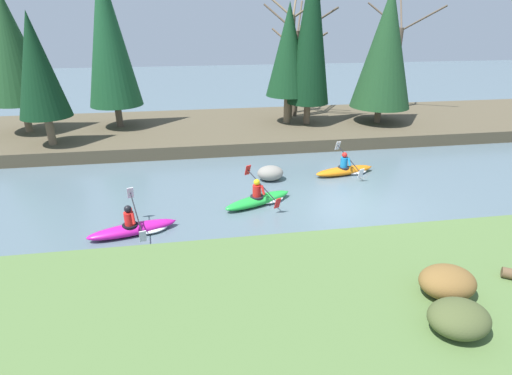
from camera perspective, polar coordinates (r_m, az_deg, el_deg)
name	(u,v)px	position (r m, az deg, el deg)	size (l,w,h in m)	color
ground_plane	(346,206)	(14.74, 12.77, -2.63)	(90.00, 90.00, 0.00)	slate
riverbank_near	(438,296)	(10.27, 24.58, -13.96)	(44.00, 5.20, 0.89)	#56753D
riverbank_far	(284,127)	(23.75, 4.04, 8.67)	(44.00, 8.09, 0.62)	brown
conifer_tree_far_left	(10,46)	(24.04, -31.69, 16.83)	(3.05, 3.05, 7.11)	#7A664C
conifer_tree_left	(37,66)	(20.94, -28.83, 14.93)	(2.30, 2.30, 5.93)	#7A664C
conifer_tree_mid_left	(108,36)	(23.04, -20.41, 19.68)	(2.79, 2.79, 8.32)	brown
conifer_tree_centre	(289,51)	(22.78, 4.69, 18.92)	(2.40, 2.40, 6.39)	#7A664C
conifer_tree_mid_right	(311,28)	(22.64, 7.89, 21.62)	(2.31, 2.31, 9.02)	brown
conifer_tree_right	(386,48)	(23.91, 18.06, 18.40)	(3.32, 3.32, 7.24)	brown
bare_tree_upstream	(292,55)	(24.00, 5.17, 18.28)	(4.19, 4.14, 7.65)	#7A664C
bare_tree_mid_upstream	(297,64)	(24.67, 5.81, 17.15)	(3.59, 3.55, 6.52)	brown
bare_tree_mid_downstream	(297,73)	(25.74, 5.83, 15.96)	(2.87, 2.83, 5.14)	brown
bare_tree_downstream	(398,59)	(28.17, 19.57, 16.90)	(3.67, 3.62, 6.66)	brown
shrub_clump_nearest	(459,318)	(8.57, 26.99, -16.31)	(1.15, 0.96, 0.62)	#4C562D
shrub_clump_second	(447,282)	(9.43, 25.65, -12.07)	(1.18, 0.98, 0.64)	brown
kayaker_lead	(347,170)	(17.65, 12.81, 2.49)	(2.79, 2.06, 1.20)	orange
kayaker_middle	(261,199)	(14.48, 0.66, -1.63)	(2.71, 1.96, 1.20)	green
kayaker_trailing	(136,228)	(13.12, -16.76, -5.53)	(2.77, 2.04, 1.20)	#C61999
boulder_midstream	(270,173)	(16.56, 2.06, 2.07)	(1.09, 0.85, 0.61)	gray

